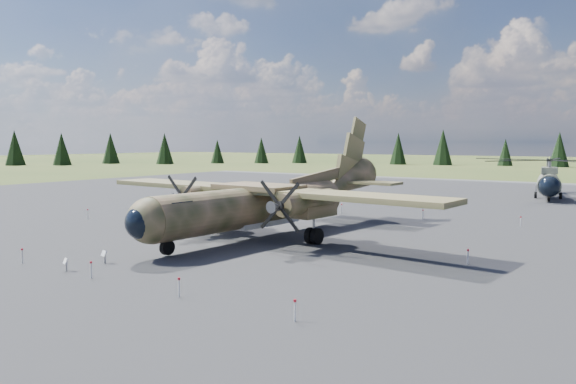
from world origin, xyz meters
The scene contains 8 objects.
ground centered at (0.00, 0.00, 0.00)m, with size 500.00×500.00×0.00m, color brown.
apron centered at (0.00, 10.00, 0.00)m, with size 120.00×120.00×0.04m, color #58595D.
transport_plane centered at (1.92, 1.48, 2.70)m, with size 28.56×25.88×9.40m.
helicopter_near centered at (14.12, 40.32, 3.36)m, with size 21.65×23.38×4.74m.
info_placard_left centered at (-0.26, -10.96, 0.49)m, with size 0.50×0.31×0.73m.
info_placard_right centered at (-0.40, -13.27, 0.45)m, with size 0.47×0.32×0.68m.
barrier_fence centered at (-0.46, -0.08, 0.51)m, with size 33.12×29.62×0.85m.
treeline centered at (-2.87, -10.32, 4.81)m, with size 286.16×289.50×11.00m.
Camera 1 is at (25.19, -30.63, 6.70)m, focal length 35.00 mm.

